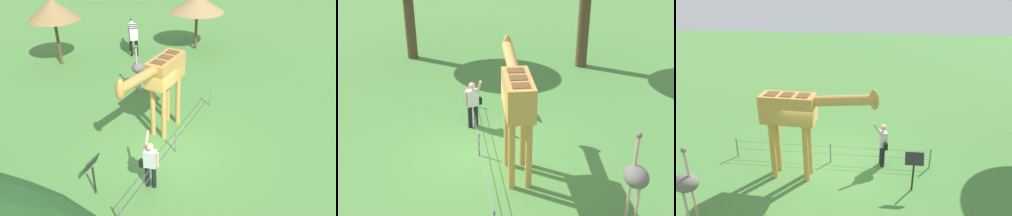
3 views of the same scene
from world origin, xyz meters
The scene contains 6 objects.
ground_plane centered at (0.00, 0.00, 0.00)m, with size 60.00×60.00×0.00m, color #4C843D.
giraffe centered at (-0.85, -0.70, 2.26)m, with size 3.69×0.78×3.21m.
visitor centered at (1.84, 0.25, 0.90)m, with size 0.57×0.57×1.77m.
ostrich centered at (-3.33, -3.06, 1.18)m, with size 0.70×0.56×2.25m.
info_sign centered at (2.78, -1.08, 0.95)m, with size 0.56×0.21×1.32m.
wire_fence centered at (0.00, 0.24, 0.40)m, with size 7.05×0.05×0.75m.
Camera 2 is at (-11.42, 1.18, 7.12)m, focal length 48.53 mm.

